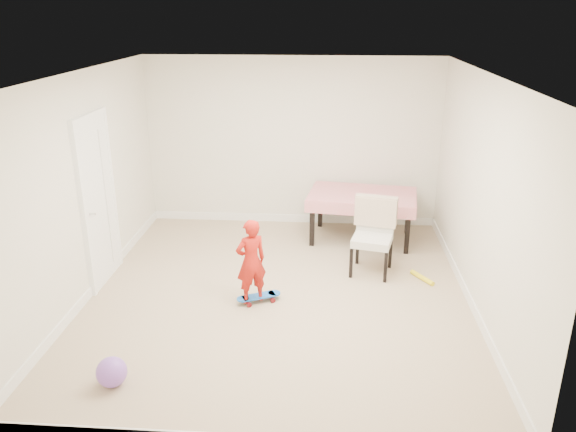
# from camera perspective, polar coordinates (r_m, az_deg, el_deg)

# --- Properties ---
(ground) EXTENTS (5.00, 5.00, 0.00)m
(ground) POSITION_cam_1_polar(r_m,az_deg,el_deg) (6.81, -0.97, -8.08)
(ground) COLOR tan
(ground) RESTS_ON ground
(ceiling) EXTENTS (4.50, 5.00, 0.04)m
(ceiling) POSITION_cam_1_polar(r_m,az_deg,el_deg) (6.03, -1.12, 14.03)
(ceiling) COLOR white
(ceiling) RESTS_ON wall_back
(wall_back) EXTENTS (4.50, 0.04, 2.60)m
(wall_back) POSITION_cam_1_polar(r_m,az_deg,el_deg) (8.68, 0.44, 7.43)
(wall_back) COLOR silver
(wall_back) RESTS_ON ground
(wall_front) EXTENTS (4.50, 0.04, 2.60)m
(wall_front) POSITION_cam_1_polar(r_m,az_deg,el_deg) (4.03, -4.24, -8.58)
(wall_front) COLOR silver
(wall_front) RESTS_ON ground
(wall_left) EXTENTS (0.04, 5.00, 2.60)m
(wall_left) POSITION_cam_1_polar(r_m,az_deg,el_deg) (6.86, -19.94, 2.65)
(wall_left) COLOR silver
(wall_left) RESTS_ON ground
(wall_right) EXTENTS (0.04, 5.00, 2.60)m
(wall_right) POSITION_cam_1_polar(r_m,az_deg,el_deg) (6.50, 18.96, 1.80)
(wall_right) COLOR silver
(wall_right) RESTS_ON ground
(door) EXTENTS (0.11, 0.94, 2.11)m
(door) POSITION_cam_1_polar(r_m,az_deg,el_deg) (7.20, -18.71, 1.30)
(door) COLOR white
(door) RESTS_ON ground
(baseboard_back) EXTENTS (4.50, 0.02, 0.12)m
(baseboard_back) POSITION_cam_1_polar(r_m,az_deg,el_deg) (9.05, 0.42, -0.22)
(baseboard_back) COLOR white
(baseboard_back) RESTS_ON ground
(baseboard_left) EXTENTS (0.02, 5.00, 0.12)m
(baseboard_left) POSITION_cam_1_polar(r_m,az_deg,el_deg) (7.32, -18.85, -6.63)
(baseboard_left) COLOR white
(baseboard_left) RESTS_ON ground
(baseboard_right) EXTENTS (0.02, 5.00, 0.12)m
(baseboard_right) POSITION_cam_1_polar(r_m,az_deg,el_deg) (6.97, 17.88, -7.90)
(baseboard_right) COLOR white
(baseboard_right) RESTS_ON ground
(dining_table) EXTENTS (1.65, 1.16, 0.72)m
(dining_table) POSITION_cam_1_polar(r_m,az_deg,el_deg) (8.35, 7.48, -0.03)
(dining_table) COLOR red
(dining_table) RESTS_ON ground
(dining_chair) EXTENTS (0.67, 0.73, 0.99)m
(dining_chair) POSITION_cam_1_polar(r_m,az_deg,el_deg) (7.25, 8.56, -2.17)
(dining_chair) COLOR silver
(dining_chair) RESTS_ON ground
(skateboard) EXTENTS (0.57, 0.41, 0.08)m
(skateboard) POSITION_cam_1_polar(r_m,az_deg,el_deg) (6.67, -2.98, -8.37)
(skateboard) COLOR blue
(skateboard) RESTS_ON ground
(child) EXTENTS (0.44, 0.40, 1.01)m
(child) POSITION_cam_1_polar(r_m,az_deg,el_deg) (6.43, -3.77, -4.89)
(child) COLOR #B51A12
(child) RESTS_ON ground
(balloon) EXTENTS (0.28, 0.28, 0.28)m
(balloon) POSITION_cam_1_polar(r_m,az_deg,el_deg) (5.53, -17.48, -14.88)
(balloon) COLOR #8854CA
(balloon) RESTS_ON ground
(foam_toy) EXTENTS (0.27, 0.37, 0.06)m
(foam_toy) POSITION_cam_1_polar(r_m,az_deg,el_deg) (7.37, 13.47, -6.11)
(foam_toy) COLOR yellow
(foam_toy) RESTS_ON ground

